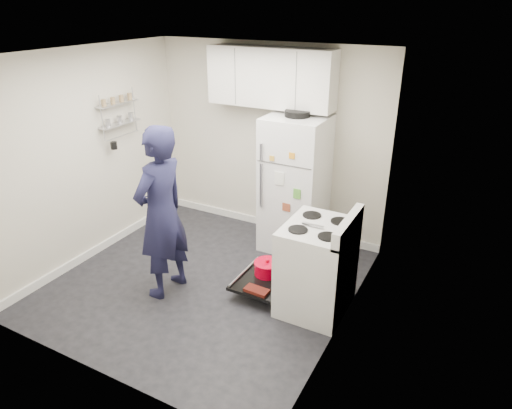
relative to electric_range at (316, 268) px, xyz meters
The scene contains 7 objects.
room 1.49m from the electric_range, behind, with size 3.21×3.21×2.51m.
electric_range is the anchor object (origin of this frame).
open_oven_door 0.66m from the electric_range, behind, with size 0.55×0.70×0.23m.
refrigerator 1.37m from the electric_range, 123.36° to the left, with size 0.72×0.74×1.78m.
upper_cabinets 2.38m from the electric_range, 132.27° to the left, with size 1.60×0.33×0.70m, color silver.
wall_shelf_rack 3.05m from the electric_range, behind, with size 0.14×0.60×0.61m.
person 1.68m from the electric_range, 162.90° to the right, with size 0.68×0.45×1.87m, color #191937.
Camera 1 is at (2.58, -3.62, 2.96)m, focal length 32.00 mm.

